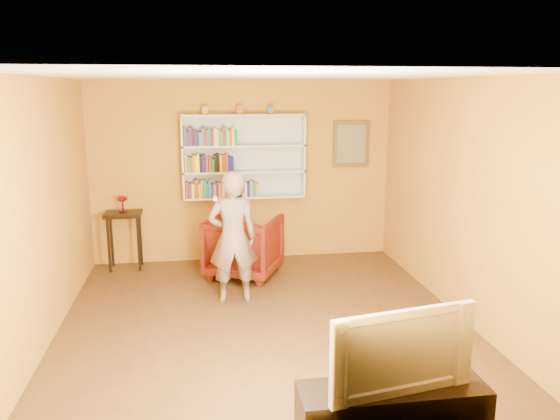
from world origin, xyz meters
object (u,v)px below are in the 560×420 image
(armchair, at_px, (244,246))
(person, at_px, (233,238))
(television, at_px, (395,346))
(tv_cabinet, at_px, (392,417))
(console_table, at_px, (124,222))
(bookshelf, at_px, (244,156))
(ruby_lustre, at_px, (122,200))

(armchair, xyz_separation_m, person, (-0.21, -0.95, 0.39))
(television, bearing_deg, tv_cabinet, 0.00)
(console_table, distance_m, television, 5.10)
(tv_cabinet, relative_size, television, 1.25)
(bookshelf, relative_size, person, 1.10)
(person, bearing_deg, armchair, -105.72)
(bookshelf, height_order, ruby_lustre, bookshelf)
(ruby_lustre, relative_size, tv_cabinet, 0.18)
(console_table, distance_m, person, 2.11)
(bookshelf, distance_m, console_table, 1.98)
(tv_cabinet, height_order, television, television)
(console_table, relative_size, television, 0.77)
(person, relative_size, television, 1.49)
(console_table, bearing_deg, tv_cabinet, -61.89)
(armchair, relative_size, person, 0.58)
(ruby_lustre, height_order, television, television)
(ruby_lustre, distance_m, armchair, 1.87)
(armchair, bearing_deg, ruby_lustre, 6.51)
(ruby_lustre, bearing_deg, tv_cabinet, -61.89)
(person, height_order, television, person)
(bookshelf, bearing_deg, console_table, -174.81)
(armchair, xyz_separation_m, tv_cabinet, (0.72, -3.94, -0.18))
(ruby_lustre, distance_m, tv_cabinet, 5.16)
(person, bearing_deg, bookshelf, -102.91)
(person, bearing_deg, ruby_lustre, -48.91)
(armchair, relative_size, television, 0.86)
(armchair, bearing_deg, bookshelf, -71.13)
(console_table, bearing_deg, bookshelf, 5.19)
(console_table, bearing_deg, television, -61.89)
(bookshelf, relative_size, console_table, 2.13)
(armchair, relative_size, tv_cabinet, 0.69)
(bookshelf, xyz_separation_m, console_table, (-1.76, -0.16, -0.90))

